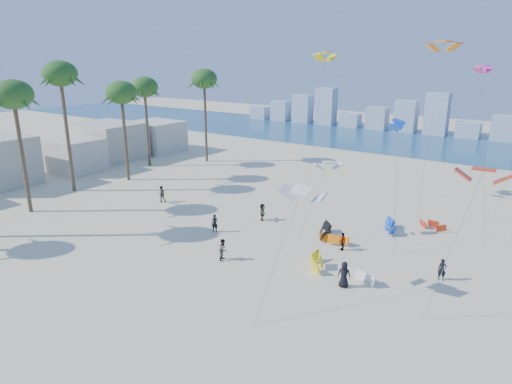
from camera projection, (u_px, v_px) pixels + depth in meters
The scene contains 10 objects.
ground at pixel (70, 314), 27.83m from camera, with size 220.00×220.00×0.00m, color beige.
ocean at pixel (413, 141), 84.20m from camera, with size 220.00×220.00×0.00m, color navy.
kitesurfer_near at pixel (215, 223), 40.60m from camera, with size 0.61×0.40×1.67m, color black.
kitesurfer_mid at pixel (223, 249), 35.04m from camera, with size 0.84×0.66×1.73m, color gray.
kitesurfers_far at pixel (325, 238), 37.22m from camera, with size 37.25×8.89×1.88m.
grounded_kites at pixel (356, 240), 37.90m from camera, with size 10.23×15.26×1.00m.
flying_kites at pixel (444, 99), 35.60m from camera, with size 32.47×34.03×18.29m.
palm_row at pixel (72, 91), 49.07m from camera, with size 10.96×44.80×15.62m.
beachfront_buildings at pixel (60, 152), 61.85m from camera, with size 11.50×43.00×6.00m.
distant_skyline at pixel (423, 119), 91.78m from camera, with size 85.00×3.00×8.40m.
Camera 1 is at (23.54, -13.28, 15.42)m, focal length 31.30 mm.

